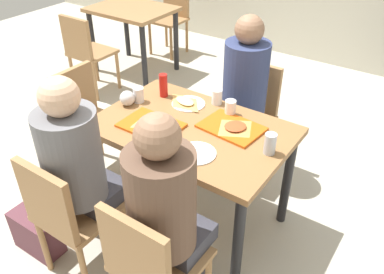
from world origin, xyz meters
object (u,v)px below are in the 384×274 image
at_px(person_in_brown_jacket, 167,207).
at_px(background_chair_near, 86,49).
at_px(plastic_cup_b, 162,148).
at_px(soda_can, 270,144).
at_px(plastic_cup_d, 230,108).
at_px(background_chair_far, 172,14).
at_px(tray_red_near, 151,125).
at_px(tray_red_far, 231,127).
at_px(pizza_slice_a, 150,121).
at_px(condiment_bottle, 163,85).
at_px(chair_left_end, 86,116).
at_px(plastic_cup_a, 217,97).
at_px(person_far_side, 242,88).
at_px(person_in_red, 79,163).
at_px(handbag, 37,233).
at_px(pizza_slice_c, 185,102).
at_px(chair_near_left, 66,212).
at_px(foil_bundle, 127,98).
at_px(main_table, 192,141).
at_px(paper_plate_near_edge, 196,153).
at_px(plastic_cup_c, 139,95).
at_px(paper_plate_center, 188,104).
at_px(chair_near_right, 150,263).
at_px(chair_far_side, 249,110).
at_px(pizza_slice_b, 235,127).

xyz_separation_m(person_in_brown_jacket, background_chair_near, (-2.26, 1.56, -0.25)).
relative_size(plastic_cup_b, soda_can, 0.82).
height_order(plastic_cup_d, background_chair_far, same).
distance_m(tray_red_near, background_chair_near, 2.07).
bearing_deg(tray_red_far, plastic_cup_b, -111.49).
distance_m(pizza_slice_a, plastic_cup_d, 0.51).
relative_size(condiment_bottle, background_chair_near, 0.19).
xyz_separation_m(chair_left_end, plastic_cup_b, (1.00, -0.33, 0.30)).
bearing_deg(plastic_cup_a, person_far_side, 84.44).
bearing_deg(person_in_red, chair_left_end, 136.94).
xyz_separation_m(plastic_cup_d, handbag, (-0.76, -1.04, -0.66)).
relative_size(person_in_brown_jacket, handbag, 3.94).
relative_size(person_in_red, pizza_slice_c, 5.03).
relative_size(chair_near_left, foil_bundle, 8.51).
xyz_separation_m(main_table, background_chair_far, (-1.96, 2.39, -0.15)).
bearing_deg(paper_plate_near_edge, plastic_cup_c, 157.13).
height_order(paper_plate_center, plastic_cup_c, plastic_cup_c).
xyz_separation_m(person_far_side, paper_plate_near_edge, (0.18, -0.85, 0.01)).
bearing_deg(condiment_bottle, chair_near_left, -84.90).
bearing_deg(plastic_cup_b, paper_plate_near_edge, 38.49).
xyz_separation_m(plastic_cup_d, soda_can, (0.38, -0.23, 0.01)).
distance_m(chair_near_right, person_in_brown_jacket, 0.28).
bearing_deg(chair_far_side, person_far_side, -90.00).
height_order(person_in_red, pizza_slice_b, person_in_red).
height_order(person_far_side, pizza_slice_c, person_far_side).
bearing_deg(background_chair_far, chair_left_end, -67.51).
bearing_deg(handbag, chair_left_end, 112.54).
xyz_separation_m(tray_red_far, plastic_cup_b, (-0.18, -0.45, 0.04)).
xyz_separation_m(person_in_red, soda_can, (0.79, 0.65, 0.07)).
height_order(chair_near_left, tray_red_near, chair_near_left).
height_order(chair_near_right, plastic_cup_c, same).
bearing_deg(tray_red_near, background_chair_far, 124.78).
relative_size(main_table, person_in_brown_jacket, 0.93).
relative_size(paper_plate_center, pizza_slice_a, 0.98).
bearing_deg(chair_near_left, foil_bundle, 105.26).
bearing_deg(background_chair_far, person_in_brown_jacket, -53.29).
bearing_deg(person_in_red, background_chair_near, 136.96).
height_order(chair_far_side, pizza_slice_a, chair_far_side).
bearing_deg(pizza_slice_b, handbag, -134.37).
xyz_separation_m(handbag, background_chair_near, (-1.32, 1.71, 0.36)).
bearing_deg(main_table, plastic_cup_d, 65.10).
bearing_deg(chair_far_side, background_chair_near, 175.61).
distance_m(person_in_red, plastic_cup_c, 0.72).
bearing_deg(pizza_slice_a, background_chair_far, 124.63).
relative_size(pizza_slice_c, plastic_cup_b, 2.51).
relative_size(chair_near_right, chair_far_side, 1.00).
relative_size(chair_left_end, tray_red_near, 2.36).
height_order(main_table, condiment_bottle, condiment_bottle).
distance_m(main_table, paper_plate_center, 0.30).
bearing_deg(person_in_brown_jacket, handbag, -170.53).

